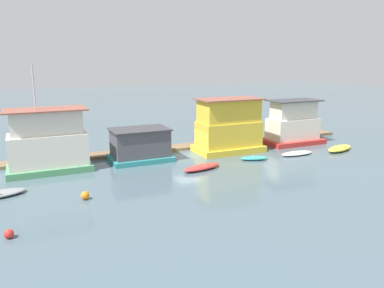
{
  "coord_description": "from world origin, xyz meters",
  "views": [
    {
      "loc": [
        -14.65,
        -33.38,
        9.51
      ],
      "look_at": [
        0.0,
        -1.0,
        1.4
      ],
      "focal_mm": 35.0,
      "sensor_mm": 36.0,
      "label": 1
    }
  ],
  "objects_px": {
    "buoy_red": "(9,234)",
    "houseboat_yellow": "(229,127)",
    "houseboat_green": "(48,143)",
    "dinghy_teal": "(254,158)",
    "dinghy_white": "(297,153)",
    "buoy_orange": "(85,195)",
    "houseboat_teal": "(140,145)",
    "dinghy_yellow": "(340,148)",
    "dinghy_red": "(202,167)",
    "mooring_post_far_right": "(295,131)",
    "houseboat_red": "(293,125)"
  },
  "relations": [
    {
      "from": "dinghy_white",
      "to": "buoy_red",
      "type": "bearing_deg",
      "value": -163.14
    },
    {
      "from": "houseboat_red",
      "to": "buoy_orange",
      "type": "bearing_deg",
      "value": -161.11
    },
    {
      "from": "houseboat_teal",
      "to": "dinghy_yellow",
      "type": "distance_m",
      "value": 20.95
    },
    {
      "from": "houseboat_teal",
      "to": "houseboat_green",
      "type": "bearing_deg",
      "value": -179.48
    },
    {
      "from": "buoy_red",
      "to": "houseboat_yellow",
      "type": "bearing_deg",
      "value": 30.56
    },
    {
      "from": "dinghy_teal",
      "to": "buoy_orange",
      "type": "height_order",
      "value": "buoy_orange"
    },
    {
      "from": "houseboat_green",
      "to": "buoy_orange",
      "type": "distance_m",
      "value": 8.7
    },
    {
      "from": "dinghy_teal",
      "to": "dinghy_white",
      "type": "xyz_separation_m",
      "value": [
        4.98,
        -0.19,
        0.0
      ]
    },
    {
      "from": "mooring_post_far_right",
      "to": "buoy_red",
      "type": "relative_size",
      "value": 3.67
    },
    {
      "from": "houseboat_yellow",
      "to": "houseboat_red",
      "type": "distance_m",
      "value": 8.73
    },
    {
      "from": "houseboat_green",
      "to": "dinghy_teal",
      "type": "height_order",
      "value": "houseboat_green"
    },
    {
      "from": "buoy_orange",
      "to": "buoy_red",
      "type": "bearing_deg",
      "value": -138.18
    },
    {
      "from": "houseboat_yellow",
      "to": "dinghy_red",
      "type": "xyz_separation_m",
      "value": [
        -5.46,
        -4.91,
        -2.37
      ]
    },
    {
      "from": "houseboat_teal",
      "to": "dinghy_white",
      "type": "height_order",
      "value": "houseboat_teal"
    },
    {
      "from": "buoy_orange",
      "to": "dinghy_red",
      "type": "bearing_deg",
      "value": 16.32
    },
    {
      "from": "dinghy_white",
      "to": "dinghy_yellow",
      "type": "bearing_deg",
      "value": -4.83
    },
    {
      "from": "houseboat_yellow",
      "to": "dinghy_red",
      "type": "bearing_deg",
      "value": -138.04
    },
    {
      "from": "houseboat_green",
      "to": "houseboat_yellow",
      "type": "distance_m",
      "value": 17.58
    },
    {
      "from": "dinghy_teal",
      "to": "buoy_orange",
      "type": "relative_size",
      "value": 4.92
    },
    {
      "from": "houseboat_teal",
      "to": "dinghy_yellow",
      "type": "xyz_separation_m",
      "value": [
        20.3,
        -5.03,
        -1.22
      ]
    },
    {
      "from": "houseboat_green",
      "to": "buoy_red",
      "type": "relative_size",
      "value": 17.51
    },
    {
      "from": "houseboat_green",
      "to": "buoy_orange",
      "type": "xyz_separation_m",
      "value": [
        1.69,
        -8.26,
        -2.17
      ]
    },
    {
      "from": "dinghy_red",
      "to": "dinghy_yellow",
      "type": "xyz_separation_m",
      "value": [
        16.31,
        0.24,
        0.03
      ]
    },
    {
      "from": "dinghy_white",
      "to": "buoy_red",
      "type": "relative_size",
      "value": 6.99
    },
    {
      "from": "dinghy_red",
      "to": "dinghy_yellow",
      "type": "distance_m",
      "value": 16.32
    },
    {
      "from": "mooring_post_far_right",
      "to": "buoy_red",
      "type": "bearing_deg",
      "value": -155.45
    },
    {
      "from": "dinghy_yellow",
      "to": "buoy_orange",
      "type": "height_order",
      "value": "buoy_orange"
    },
    {
      "from": "mooring_post_far_right",
      "to": "buoy_red",
      "type": "height_order",
      "value": "mooring_post_far_right"
    },
    {
      "from": "dinghy_yellow",
      "to": "buoy_red",
      "type": "xyz_separation_m",
      "value": [
        -31.43,
        -7.48,
        -0.01
      ]
    },
    {
      "from": "dinghy_teal",
      "to": "dinghy_yellow",
      "type": "height_order",
      "value": "dinghy_yellow"
    },
    {
      "from": "dinghy_red",
      "to": "mooring_post_far_right",
      "type": "xyz_separation_m",
      "value": [
        15.8,
        6.88,
        0.72
      ]
    },
    {
      "from": "dinghy_red",
      "to": "buoy_red",
      "type": "xyz_separation_m",
      "value": [
        -15.11,
        -7.24,
        0.02
      ]
    },
    {
      "from": "houseboat_green",
      "to": "dinghy_yellow",
      "type": "height_order",
      "value": "houseboat_green"
    },
    {
      "from": "houseboat_green",
      "to": "dinghy_teal",
      "type": "distance_m",
      "value": 18.82
    },
    {
      "from": "dinghy_teal",
      "to": "mooring_post_far_right",
      "type": "bearing_deg",
      "value": 31.61
    },
    {
      "from": "dinghy_red",
      "to": "dinghy_teal",
      "type": "relative_size",
      "value": 1.39
    },
    {
      "from": "houseboat_teal",
      "to": "mooring_post_far_right",
      "type": "distance_m",
      "value": 19.86
    },
    {
      "from": "dinghy_red",
      "to": "buoy_red",
      "type": "height_order",
      "value": "buoy_red"
    },
    {
      "from": "houseboat_green",
      "to": "mooring_post_far_right",
      "type": "distance_m",
      "value": 28.02
    },
    {
      "from": "dinghy_white",
      "to": "mooring_post_far_right",
      "type": "height_order",
      "value": "mooring_post_far_right"
    },
    {
      "from": "houseboat_teal",
      "to": "dinghy_teal",
      "type": "relative_size",
      "value": 2.0
    },
    {
      "from": "houseboat_red",
      "to": "dinghy_yellow",
      "type": "bearing_deg",
      "value": -67.16
    },
    {
      "from": "houseboat_green",
      "to": "dinghy_white",
      "type": "xyz_separation_m",
      "value": [
        23.16,
        -4.52,
        -2.28
      ]
    },
    {
      "from": "houseboat_yellow",
      "to": "dinghy_white",
      "type": "distance_m",
      "value": 7.4
    },
    {
      "from": "houseboat_red",
      "to": "dinghy_red",
      "type": "distance_m",
      "value": 15.26
    },
    {
      "from": "dinghy_yellow",
      "to": "buoy_orange",
      "type": "distance_m",
      "value": 26.95
    },
    {
      "from": "dinghy_teal",
      "to": "dinghy_red",
      "type": "bearing_deg",
      "value": -171.76
    },
    {
      "from": "dinghy_teal",
      "to": "houseboat_yellow",
      "type": "bearing_deg",
      "value": 98.32
    },
    {
      "from": "houseboat_teal",
      "to": "buoy_orange",
      "type": "height_order",
      "value": "houseboat_teal"
    },
    {
      "from": "dinghy_teal",
      "to": "buoy_red",
      "type": "height_order",
      "value": "buoy_red"
    }
  ]
}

